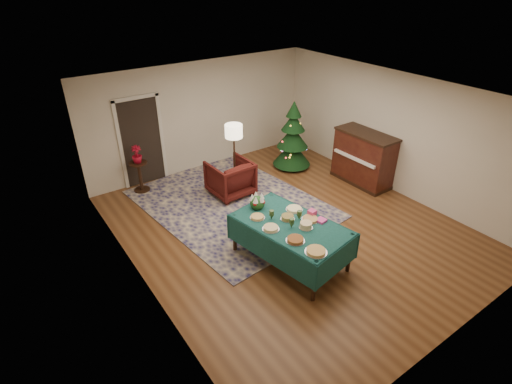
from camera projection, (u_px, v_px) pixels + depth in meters
room_shell at (291, 167)px, 7.47m from camera, size 7.00×7.00×7.00m
doorway at (141, 140)px, 9.26m from camera, size 1.08×0.04×2.16m
rug at (231, 204)px, 8.88m from camera, size 3.62×4.51×0.02m
buffet_table at (291, 232)px, 6.89m from camera, size 1.51×2.18×0.78m
platter_0 at (316, 251)px, 6.13m from camera, size 0.35×0.35×0.05m
platter_1 at (295, 240)px, 6.38m from camera, size 0.31×0.31×0.05m
platter_2 at (306, 225)px, 6.69m from camera, size 0.24×0.24×0.11m
platter_3 at (310, 219)px, 6.91m from camera, size 0.31×0.31×0.04m
platter_4 at (271, 228)px, 6.66m from camera, size 0.29×0.29×0.05m
platter_5 at (288, 218)px, 6.92m from camera, size 0.25×0.25×0.07m
platter_6 at (294, 209)px, 7.20m from camera, size 0.31×0.31×0.04m
platter_7 at (257, 217)px, 6.97m from camera, size 0.27×0.27×0.04m
goblet_0 at (272, 215)px, 6.89m from camera, size 0.08×0.08×0.18m
goblet_1 at (299, 215)px, 6.88m from camera, size 0.08×0.08×0.18m
goblet_2 at (292, 223)px, 6.67m from camera, size 0.08×0.08×0.18m
napkin_stack at (321, 220)px, 6.88m from camera, size 0.18×0.18×0.04m
gift_box at (312, 213)px, 7.03m from camera, size 0.15×0.15×0.10m
centerpiece at (257, 201)px, 7.20m from camera, size 0.28×0.28×0.32m
armchair at (230, 176)px, 9.06m from camera, size 0.91×0.86×0.91m
floor_lamp at (234, 135)px, 8.79m from camera, size 0.39×0.39×1.62m
side_table at (140, 177)px, 9.24m from camera, size 0.41×0.41×0.73m
potted_plant at (137, 158)px, 9.00m from camera, size 0.23×0.41×0.23m
christmas_tree at (293, 138)px, 10.15m from camera, size 1.16×1.16×1.77m
piano at (363, 159)px, 9.50m from camera, size 0.70×1.47×1.27m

